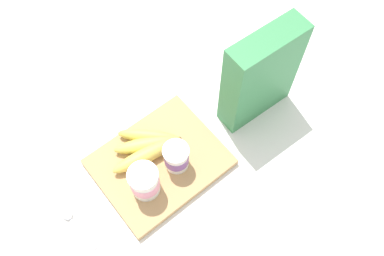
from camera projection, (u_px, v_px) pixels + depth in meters
name	position (u px, v px, depth m)	size (l,w,h in m)	color
ground_plane	(160.00, 164.00, 1.06)	(2.40, 2.40, 0.00)	silver
cutting_board	(160.00, 162.00, 1.05)	(0.32, 0.26, 0.02)	tan
cereal_box	(260.00, 76.00, 1.01)	(0.20, 0.07, 0.29)	#38844C
yogurt_cup_front	(176.00, 157.00, 1.00)	(0.07, 0.07, 0.08)	white
yogurt_cup_back	(145.00, 182.00, 0.97)	(0.07, 0.07, 0.09)	white
banana_bunch	(147.00, 146.00, 1.04)	(0.20, 0.14, 0.04)	#DCC84F
spoon	(73.00, 222.00, 0.98)	(0.03, 0.13, 0.01)	silver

